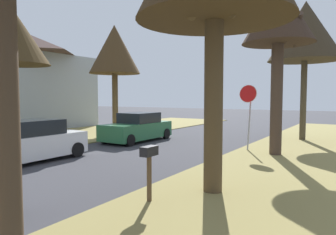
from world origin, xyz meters
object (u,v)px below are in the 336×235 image
street_tree_left_mid_a (11,37)px  parked_sedan_white (27,143)px  street_tree_right_far (305,32)px  street_tree_left_mid_b (115,50)px  curbside_mailbox (149,158)px  street_tree_right_mid_b (278,16)px  parked_sedan_green (137,128)px  stop_sign_far (248,103)px

street_tree_left_mid_a → parked_sedan_white: (3.54, -1.60, -4.56)m
street_tree_right_far → street_tree_left_mid_b: (-11.61, -2.71, -0.40)m
street_tree_left_mid_b → curbside_mailbox: (10.38, -10.20, -4.59)m
street_tree_right_far → street_tree_left_mid_a: size_ratio=1.14×
curbside_mailbox → street_tree_left_mid_a: bearing=164.6°
street_tree_left_mid_a → street_tree_right_mid_b: bearing=22.9°
street_tree_left_mid_a → parked_sedan_green: size_ratio=1.52×
street_tree_right_mid_b → street_tree_left_mid_b: 11.73m
stop_sign_far → street_tree_right_mid_b: bearing=-18.5°
stop_sign_far → street_tree_left_mid_a: 11.52m
street_tree_right_far → parked_sedan_green: 10.70m
street_tree_right_mid_b → street_tree_right_far: size_ratio=0.93×
street_tree_right_far → parked_sedan_green: street_tree_right_far is taller
street_tree_left_mid_b → curbside_mailbox: size_ratio=5.75×
curbside_mailbox → street_tree_right_mid_b: bearing=82.1°
street_tree_left_mid_a → street_tree_left_mid_b: (-0.27, 7.41, 0.36)m
street_tree_right_mid_b → street_tree_left_mid_b: size_ratio=0.97×
stop_sign_far → street_tree_left_mid_a: (-9.82, -5.15, 3.11)m
parked_sedan_green → street_tree_left_mid_a: bearing=-125.8°
street_tree_right_far → street_tree_left_mid_a: street_tree_right_far is taller
street_tree_right_far → parked_sedan_white: 15.05m
street_tree_left_mid_a → curbside_mailbox: 11.31m
street_tree_right_far → street_tree_left_mid_b: 11.93m
stop_sign_far → street_tree_left_mid_b: size_ratio=0.40×
stop_sign_far → curbside_mailbox: (0.29, -7.94, -1.12)m
street_tree_left_mid_b → street_tree_left_mid_a: bearing=-87.9°
parked_sedan_white → parked_sedan_green: size_ratio=1.00×
stop_sign_far → parked_sedan_green: size_ratio=0.67×
stop_sign_far → curbside_mailbox: stop_sign_far is taller
street_tree_left_mid_a → street_tree_left_mid_b: size_ratio=0.92×
street_tree_left_mid_a → parked_sedan_white: size_ratio=1.52×
street_tree_right_far → parked_sedan_white: size_ratio=1.74×
street_tree_left_mid_b → curbside_mailbox: street_tree_left_mid_b is taller
stop_sign_far → street_tree_right_mid_b: size_ratio=0.42×
street_tree_left_mid_b → parked_sedan_white: 10.95m
parked_sedan_green → curbside_mailbox: 10.15m
street_tree_left_mid_b → parked_sedan_green: size_ratio=1.66×
street_tree_left_mid_a → curbside_mailbox: (10.11, -2.79, -4.23)m
street_tree_right_far → street_tree_left_mid_a: (-11.34, -10.13, -0.76)m
parked_sedan_white → curbside_mailbox: parked_sedan_white is taller
stop_sign_far → parked_sedan_green: bearing=-178.5°
street_tree_left_mid_a → parked_sedan_green: (3.60, 4.99, -4.56)m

